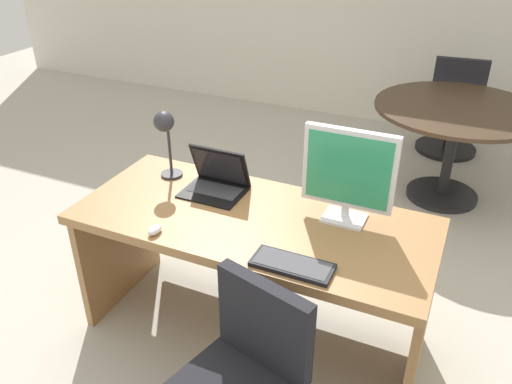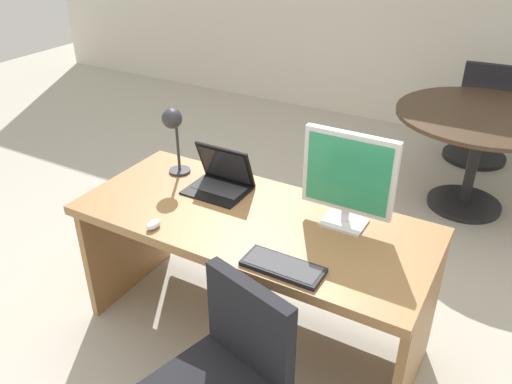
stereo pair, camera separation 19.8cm
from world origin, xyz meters
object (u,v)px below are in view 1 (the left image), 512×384
Objects in this scene: mouse at (155,230)px; desk at (256,245)px; laptop at (217,177)px; keyboard at (292,265)px; meeting_chair_near at (452,115)px; monitor at (349,172)px; desk_lamp at (165,130)px; meeting_table at (454,130)px.

desk is at bearing 45.34° from mouse.
laptop reaches higher than desk.
keyboard is 0.37× the size of meeting_chair_near.
monitor is 0.93m from mouse.
meeting_chair_near is (0.97, 2.71, -0.44)m from laptop.
keyboard reaches higher than desk.
desk is 4.52× the size of desk_lamp.
desk is 0.41m from laptop.
mouse is (-0.76, -0.48, -0.24)m from monitor.
keyboard is at bearing -96.66° from meeting_chair_near.
meeting_table is (1.35, 1.82, -0.45)m from desk_lamp.
meeting_chair_near reaches higher than meeting_table.
monitor is at bearing -1.23° from desk_lamp.
monitor is 5.33× the size of mouse.
laptop is 0.76m from keyboard.
keyboard is at bearing -37.68° from laptop.
laptop is 0.26× the size of meeting_table.
laptop reaches higher than meeting_table.
monitor is 0.52m from keyboard.
meeting_table is 1.31× the size of meeting_chair_near.
laptop is at bearing 178.97° from monitor.
meeting_chair_near is at bearing 84.22° from monitor.
desk is 5.53× the size of laptop.
monitor reaches higher than meeting_chair_near.
monitor is 1.46× the size of laptop.
monitor is 1.34× the size of keyboard.
laptop is 2.91m from meeting_chair_near.
desk_lamp reaches higher than meeting_chair_near.
meeting_chair_near is at bearing 83.34° from keyboard.
keyboard is at bearing -101.01° from meeting_table.
mouse reaches higher than desk.
desk is at bearing -13.47° from desk_lamp.
laptop is at bearing -1.68° from desk_lamp.
desk is at bearing 133.53° from keyboard.
desk is 2.93m from meeting_chair_near.
desk is 0.54m from mouse.
meeting_chair_near is (0.28, 2.72, -0.63)m from monitor.
laptop reaches higher than keyboard.
desk_lamp reaches higher than mouse.
mouse is 3.39m from meeting_chair_near.
desk is 2.10m from meeting_table.
desk is 5.06× the size of keyboard.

